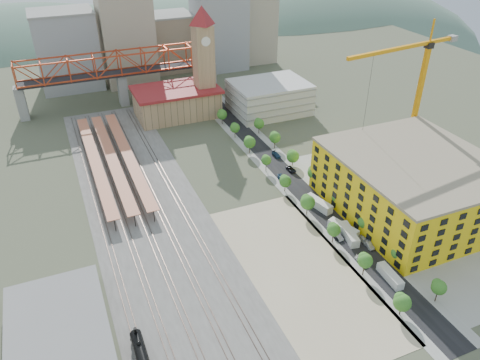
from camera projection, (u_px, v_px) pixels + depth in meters
name	position (u px, v px, depth m)	size (l,w,h in m)	color
ground	(263.00, 206.00, 153.16)	(400.00, 400.00, 0.00)	#474C38
ballast_strip	(143.00, 202.00, 154.97)	(36.00, 165.00, 0.06)	#605E59
dirt_lot	(300.00, 269.00, 127.04)	(28.00, 67.00, 0.06)	tan
street_asphalt	(285.00, 174.00, 170.26)	(12.00, 170.00, 0.06)	black
sidewalk_west	(272.00, 177.00, 168.44)	(3.00, 170.00, 0.04)	gray
sidewalk_east	(299.00, 171.00, 172.09)	(3.00, 170.00, 0.04)	gray
construction_pad	(414.00, 207.00, 152.34)	(50.00, 90.00, 0.06)	gray
rail_tracks	(137.00, 203.00, 154.31)	(26.56, 160.00, 0.18)	#382B23
platform_canopies	(112.00, 158.00, 172.88)	(16.00, 80.00, 4.12)	#BB6748
station_hall	(177.00, 102.00, 212.54)	(38.00, 24.00, 13.10)	tan
clock_tower	(203.00, 51.00, 203.80)	(12.00, 12.00, 52.00)	tan
parking_garage	(269.00, 97.00, 216.53)	(34.00, 26.00, 14.00)	silver
truss_bridge	(120.00, 66.00, 217.65)	(94.00, 9.60, 25.60)	gray
construction_building	(412.00, 185.00, 146.46)	(44.60, 50.60, 18.80)	yellow
warehouse	(58.00, 329.00, 106.37)	(22.00, 32.00, 5.00)	gray
street_trees	(299.00, 188.00, 162.40)	(15.40, 124.40, 8.00)	#256B20
skyline	(166.00, 32.00, 255.72)	(133.00, 46.00, 60.00)	#9EA0A3
distant_hills	(182.00, 115.00, 414.13)	(647.00, 264.00, 227.00)	#4C6B59
tower_crane	(416.00, 80.00, 161.21)	(48.99, 8.60, 52.57)	#FE9E10
site_trailer_a	(390.00, 276.00, 123.07)	(2.38, 9.03, 2.47)	silver
site_trailer_b	(349.00, 234.00, 137.96)	(2.64, 10.01, 2.74)	silver
site_trailer_c	(343.00, 229.00, 140.29)	(2.60, 9.86, 2.70)	silver
site_trailer_d	(319.00, 204.00, 151.47)	(2.71, 10.31, 2.82)	silver
car_0	(361.00, 261.00, 128.93)	(1.71, 4.26, 1.45)	silver
car_1	(337.00, 236.00, 138.38)	(1.64, 4.71, 1.55)	#ADABB1
car_2	(337.00, 235.00, 138.62)	(2.38, 5.16, 1.44)	black
car_3	(283.00, 179.00, 166.01)	(2.13, 5.24, 1.52)	navy
car_4	(364.00, 240.00, 136.69)	(1.68, 4.18, 1.42)	silver
car_5	(369.00, 245.00, 134.82)	(1.58, 4.54, 1.49)	gray
car_6	(291.00, 169.00, 172.00)	(2.25, 4.88, 1.36)	black
car_7	(276.00, 155.00, 181.52)	(2.02, 4.97, 1.44)	#1A344E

